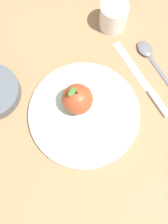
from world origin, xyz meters
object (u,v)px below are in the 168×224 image
at_px(spoon, 148,54).
at_px(apple, 77,99).
at_px(knife, 145,85).
at_px(dinner_plate, 84,114).
at_px(cup, 114,15).

bearing_deg(spoon, apple, 39.57).
bearing_deg(spoon, knife, 82.97).
height_order(dinner_plate, spoon, dinner_plate).
height_order(dinner_plate, knife, dinner_plate).
bearing_deg(cup, apple, 70.36).
height_order(dinner_plate, apple, apple).
bearing_deg(apple, spoon, -140.43).
height_order(cup, knife, cup).
relative_size(knife, spoon, 1.35).
bearing_deg(dinner_plate, knife, -151.57).
bearing_deg(knife, dinner_plate, 28.43).
xyz_separation_m(cup, knife, (-0.08, 0.17, -0.04)).
bearing_deg(dinner_plate, spoon, -134.04).
relative_size(apple, cup, 1.14).
distance_m(cup, knife, 0.19).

